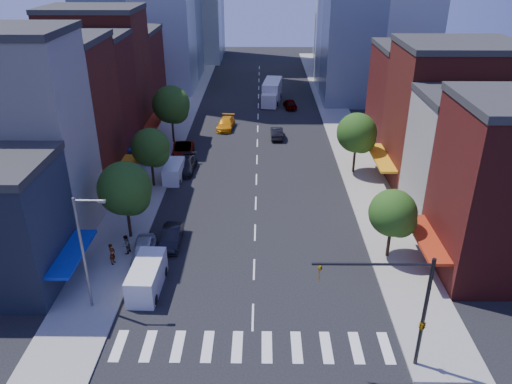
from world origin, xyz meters
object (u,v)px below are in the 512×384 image
box_truck (272,92)px  pedestrian_near (112,254)px  parked_car_second (171,237)px  taxi (226,123)px  cargo_van_near (147,278)px  parked_car_front (144,250)px  parked_car_third (183,150)px  parked_car_rear (186,165)px  traffic_car_far (290,104)px  pedestrian_far (126,245)px  cargo_van_far (174,172)px  traffic_car_oncoming (277,133)px

box_truck → pedestrian_near: bearing=-98.5°
parked_car_second → taxi: size_ratio=0.86×
cargo_van_near → pedestrian_near: cargo_van_near is taller
pedestrian_near → parked_car_front: bearing=-59.9°
pedestrian_near → parked_car_third: bearing=1.4°
parked_car_second → parked_car_rear: bearing=92.7°
traffic_car_far → pedestrian_far: (-16.45, -44.57, 0.26)m
cargo_van_near → traffic_car_far: 51.36m
parked_car_front → pedestrian_far: bearing=156.3°
parked_car_second → traffic_car_far: (12.82, 42.76, 0.00)m
parked_car_rear → pedestrian_far: (-2.65, -18.23, 0.25)m
parked_car_second → parked_car_rear: 16.45m
parked_car_second → cargo_van_far: bearing=97.5°
parked_car_third → parked_car_rear: parked_car_third is taller
cargo_van_near → cargo_van_far: 20.73m
parked_car_third → traffic_car_far: parked_car_third is taller
pedestrian_near → pedestrian_far: bearing=-19.0°
parked_car_rear → cargo_van_near: size_ratio=1.00×
parked_car_rear → traffic_car_far: parked_car_rear is taller
cargo_van_near → cargo_van_far: size_ratio=1.14×
parked_car_front → parked_car_rear: parked_car_front is taller
box_truck → pedestrian_far: 50.01m
cargo_van_near → pedestrian_far: 5.70m
cargo_van_far → traffic_car_oncoming: (12.21, 14.30, -0.21)m
cargo_van_near → traffic_car_far: size_ratio=1.19×
traffic_car_oncoming → box_truck: (-0.40, 18.12, 0.95)m
parked_car_rear → box_truck: 31.83m
cargo_van_near → taxi: bearing=86.5°
parked_car_front → parked_car_rear: size_ratio=0.88×
parked_car_front → taxi: 34.80m
parked_car_third → taxi: bearing=61.8°
parked_car_front → parked_car_second: parked_car_front is taller
pedestrian_near → taxi: bearing=-4.4°
parked_car_second → parked_car_rear: (-0.99, 16.42, 0.01)m
parked_car_second → cargo_van_near: bearing=-97.5°
parked_car_second → traffic_car_far: same height
parked_car_rear → pedestrian_near: pedestrian_near is taller
parked_car_third → pedestrian_far: pedestrian_far is taller
parked_car_front → taxi: size_ratio=0.87×
cargo_van_far → box_truck: 34.51m
parked_car_front → parked_car_third: 23.43m
traffic_car_oncoming → pedestrian_far: (-13.84, -30.05, 0.26)m
parked_car_front → taxi: (4.79, 34.47, -0.02)m
parked_car_second → pedestrian_near: 5.55m
parked_car_second → traffic_car_oncoming: bearing=69.4°
parked_car_third → pedestrian_far: bearing=-98.8°
traffic_car_oncoming → traffic_car_far: traffic_car_oncoming is taller
parked_car_third → cargo_van_far: bearing=-94.7°
traffic_car_oncoming → pedestrian_near: 34.82m
cargo_van_near → traffic_car_oncoming: size_ratio=1.15×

